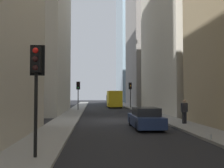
% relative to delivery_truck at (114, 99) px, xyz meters
% --- Properties ---
extents(ground_plane, '(135.00, 135.00, 0.00)m').
position_rel_delivery_truck_xyz_m(ground_plane, '(-19.84, 1.40, -1.46)').
color(ground_plane, black).
extents(sidewalk_right, '(90.00, 2.20, 0.14)m').
position_rel_delivery_truck_xyz_m(sidewalk_right, '(-19.84, 5.90, -1.39)').
color(sidewalk_right, gray).
rests_on(sidewalk_right, ground_plane).
extents(sidewalk_left, '(90.00, 2.20, 0.14)m').
position_rel_delivery_truck_xyz_m(sidewalk_left, '(-19.84, -3.10, -1.39)').
color(sidewalk_left, gray).
rests_on(sidewalk_left, ground_plane).
extents(building_left_far, '(14.50, 10.00, 26.88)m').
position_rel_delivery_truck_xyz_m(building_left_far, '(8.57, -9.20, 11.98)').
color(building_left_far, gray).
rests_on(building_left_far, ground_plane).
extents(building_left_midfar, '(16.39, 10.00, 26.51)m').
position_rel_delivery_truck_xyz_m(building_left_midfar, '(-11.14, -9.20, 11.79)').
color(building_left_midfar, beige).
rests_on(building_left_midfar, ground_plane).
extents(delivery_truck, '(6.46, 2.25, 2.84)m').
position_rel_delivery_truck_xyz_m(delivery_truck, '(0.00, 0.00, 0.00)').
color(delivery_truck, yellow).
rests_on(delivery_truck, ground_plane).
extents(sedan_navy, '(4.30, 1.78, 1.42)m').
position_rel_delivery_truck_xyz_m(sedan_navy, '(-24.98, 0.00, -0.80)').
color(sedan_navy, navy).
rests_on(sedan_navy, ground_plane).
extents(traffic_light_foreground, '(0.43, 0.52, 3.95)m').
position_rel_delivery_truck_xyz_m(traffic_light_foreground, '(-32.43, 5.53, 1.58)').
color(traffic_light_foreground, black).
rests_on(traffic_light_foreground, sidewalk_right).
extents(traffic_light_midblock, '(0.43, 0.52, 3.89)m').
position_rel_delivery_truck_xyz_m(traffic_light_midblock, '(-8.00, 5.60, 1.54)').
color(traffic_light_midblock, black).
rests_on(traffic_light_midblock, sidewalk_right).
extents(traffic_light_far_junction, '(0.43, 0.52, 4.05)m').
position_rel_delivery_truck_xyz_m(traffic_light_far_junction, '(-2.48, -2.49, 1.66)').
color(traffic_light_far_junction, black).
rests_on(traffic_light_far_junction, sidewalk_left).
extents(pedestrian, '(0.26, 0.44, 1.77)m').
position_rel_delivery_truck_xyz_m(pedestrian, '(-23.66, -3.22, -0.36)').
color(pedestrian, black).
rests_on(pedestrian, sidewalk_left).
extents(discarded_bottle, '(0.07, 0.07, 0.27)m').
position_rel_delivery_truck_xyz_m(discarded_bottle, '(-29.65, -2.22, -1.21)').
color(discarded_bottle, '#999EA3').
rests_on(discarded_bottle, sidewalk_left).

